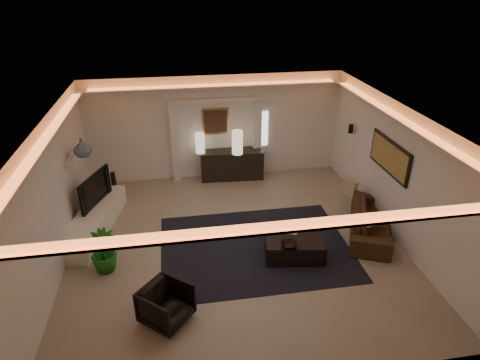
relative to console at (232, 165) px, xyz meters
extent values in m
plane|color=tan|center=(-0.41, -3.25, -0.40)|extent=(7.00, 7.00, 0.00)
plane|color=white|center=(-0.41, -3.25, 2.50)|extent=(7.00, 7.00, 0.00)
plane|color=silver|center=(-0.41, 0.25, 1.05)|extent=(7.00, 0.00, 7.00)
plane|color=silver|center=(-0.41, -6.75, 1.05)|extent=(7.00, 0.00, 7.00)
plane|color=silver|center=(-3.91, -3.25, 1.05)|extent=(0.00, 7.00, 7.00)
plane|color=silver|center=(3.09, -3.25, 1.05)|extent=(0.00, 7.00, 7.00)
cube|color=silver|center=(-0.41, -3.25, 2.22)|extent=(7.00, 7.00, 0.04)
cube|color=white|center=(0.94, 0.23, 0.95)|extent=(0.25, 0.03, 1.00)
cube|color=black|center=(-0.01, -3.45, -0.39)|extent=(4.00, 3.00, 0.01)
cube|color=silver|center=(-1.56, 0.15, 0.70)|extent=(0.22, 0.20, 2.20)
cube|color=silver|center=(0.74, 0.15, 0.70)|extent=(0.22, 0.20, 2.20)
cube|color=silver|center=(-0.41, 0.15, 1.85)|extent=(2.52, 0.20, 0.12)
cube|color=tan|center=(-0.41, 0.22, 1.25)|extent=(0.74, 0.04, 0.74)
cube|color=#4C2D1E|center=(-0.41, 0.19, 1.25)|extent=(0.62, 0.02, 0.62)
cube|color=black|center=(3.06, -2.95, 1.30)|extent=(0.04, 1.64, 0.74)
cube|color=tan|center=(3.04, -2.95, 1.30)|extent=(0.02, 1.50, 0.62)
cylinder|color=black|center=(2.97, -1.05, 1.28)|extent=(0.12, 0.12, 0.22)
cube|color=silver|center=(-3.85, -1.85, 1.25)|extent=(0.10, 0.55, 0.04)
cube|color=black|center=(0.00, 0.00, 0.00)|extent=(1.78, 0.65, 0.88)
cylinder|color=beige|center=(-0.88, 0.00, 0.69)|extent=(0.30, 0.30, 0.56)
cylinder|color=beige|center=(0.12, -0.24, 0.69)|extent=(0.39, 0.39, 0.66)
cube|color=white|center=(-3.49, -2.17, -0.18)|extent=(1.20, 2.72, 0.49)
imported|color=black|center=(-3.56, -1.72, 0.41)|extent=(1.24, 0.62, 0.73)
cylinder|color=black|center=(-3.16, -0.85, 0.24)|extent=(0.16, 0.16, 0.33)
imported|color=#3C5269|center=(-3.56, -1.77, 1.48)|extent=(0.44, 0.44, 0.41)
imported|color=#195E14|center=(-3.08, -3.69, 0.04)|extent=(0.62, 0.62, 0.88)
imported|color=black|center=(2.66, -3.31, -0.09)|extent=(2.31, 1.66, 0.63)
cube|color=beige|center=(2.42, -3.61, 0.15)|extent=(0.59, 0.53, 0.06)
cube|color=tan|center=(2.63, -2.14, 0.15)|extent=(0.26, 0.45, 0.43)
cube|color=black|center=(0.71, -3.93, -0.20)|extent=(1.28, 0.83, 0.44)
imported|color=black|center=(0.55, -4.09, 0.05)|extent=(0.35, 0.35, 0.08)
cube|color=beige|center=(0.72, -3.63, 0.02)|extent=(0.30, 0.25, 0.03)
imported|color=black|center=(-1.89, -5.23, -0.06)|extent=(1.04, 1.04, 0.68)
camera|label=1|loc=(-1.53, -10.58, 4.90)|focal=30.91mm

